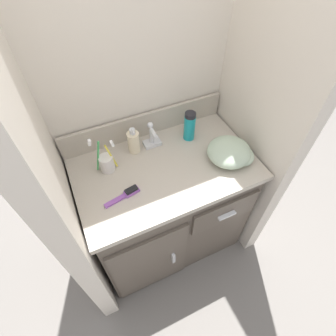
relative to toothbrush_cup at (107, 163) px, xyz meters
name	(u,v)px	position (x,y,z in m)	size (l,w,h in m)	color
ground_plane	(166,237)	(0.26, -0.10, -0.82)	(6.00, 6.00, 0.00)	slate
wall_back	(137,74)	(0.26, 0.22, 0.28)	(1.07, 0.08, 2.20)	beige
wall_left	(34,152)	(-0.24, -0.10, 0.28)	(0.08, 0.62, 2.20)	beige
wall_right	(266,84)	(0.76, -0.10, 0.28)	(0.08, 0.62, 2.20)	beige
vanity	(166,207)	(0.26, -0.11, -0.42)	(0.89, 0.56, 0.77)	brown
backsplash	(145,124)	(0.26, 0.16, 0.02)	(0.89, 0.02, 0.14)	#B2A899
sink_faucet	(152,138)	(0.26, 0.07, 0.00)	(0.09, 0.09, 0.14)	silver
toothbrush_cup	(107,163)	(0.00, 0.00, 0.00)	(0.11, 0.07, 0.20)	silver
soap_dispenser	(134,142)	(0.16, 0.07, 0.01)	(0.06, 0.06, 0.15)	beige
shaving_cream_can	(189,126)	(0.46, 0.03, 0.03)	(0.06, 0.06, 0.16)	teal
hairbrush	(127,194)	(0.03, -0.18, -0.04)	(0.17, 0.06, 0.03)	purple
hand_towel	(232,152)	(0.58, -0.19, 0.00)	(0.22, 0.21, 0.10)	#A8BCA3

